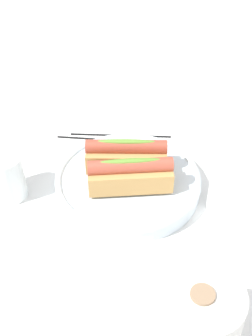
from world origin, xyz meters
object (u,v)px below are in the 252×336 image
at_px(water_glass, 7,179).
at_px(hotdog_front, 125,155).
at_px(napkin_box, 246,181).
at_px(paper_towel_roll, 197,324).
at_px(hotdog_back, 128,175).
at_px(chopstick_far, 121,135).
at_px(serving_bowl, 126,182).
at_px(chopstick_near, 108,139).

bearing_deg(water_glass, hotdog_front, -176.80).
bearing_deg(napkin_box, paper_towel_roll, 57.87).
distance_m(hotdog_back, chopstick_far, 0.21).
height_order(hotdog_front, paper_towel_roll, paper_towel_roll).
bearing_deg(chopstick_far, water_glass, 44.24).
xyz_separation_m(paper_towel_roll, napkin_box, (-0.15, -0.25, 0.01)).
bearing_deg(serving_bowl, chopstick_near, -82.84).
bearing_deg(hotdog_front, water_glass, 3.20).
bearing_deg(hotdog_back, chopstick_near, -84.11).
relative_size(hotdog_back, paper_towel_roll, 1.14).
height_order(hotdog_front, chopstick_near, hotdog_front).
relative_size(serving_bowl, napkin_box, 1.83).
bearing_deg(chopstick_far, chopstick_near, 31.78).
height_order(water_glass, paper_towel_roll, paper_towel_roll).
bearing_deg(water_glass, chopstick_near, -144.12).
height_order(serving_bowl, water_glass, water_glass).
height_order(serving_bowl, hotdog_front, hotdog_front).
xyz_separation_m(hotdog_front, napkin_box, (-0.20, 0.11, 0.01)).
bearing_deg(hotdog_back, water_glass, -11.05).
relative_size(hotdog_front, water_glass, 1.73).
xyz_separation_m(serving_bowl, chopstick_far, (-0.01, -0.17, -0.02)).
relative_size(hotdog_back, water_glass, 1.69).
xyz_separation_m(serving_bowl, water_glass, (0.22, -0.02, 0.02)).
distance_m(hotdog_front, hotdog_back, 0.06).
xyz_separation_m(serving_bowl, paper_towel_roll, (-0.05, 0.33, 0.05)).
relative_size(water_glass, chopstick_near, 0.41).
height_order(hotdog_front, water_glass, hotdog_front).
relative_size(water_glass, napkin_box, 0.60).
xyz_separation_m(serving_bowl, napkin_box, (-0.20, 0.08, 0.06)).
bearing_deg(napkin_box, chopstick_near, -49.82).
height_order(hotdog_back, chopstick_far, hotdog_back).
height_order(hotdog_front, hotdog_back, same).
relative_size(hotdog_front, chopstick_far, 0.71).
bearing_deg(chopstick_near, napkin_box, 144.83).
bearing_deg(chopstick_near, hotdog_back, 108.90).
distance_m(hotdog_back, chopstick_near, 0.20).
bearing_deg(chopstick_far, hotdog_front, 96.30).
distance_m(water_glass, chopstick_near, 0.25).
bearing_deg(chopstick_far, paper_towel_roll, 104.66).
distance_m(hotdog_back, napkin_box, 0.20).
bearing_deg(paper_towel_roll, serving_bowl, -81.19).
height_order(serving_bowl, napkin_box, napkin_box).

